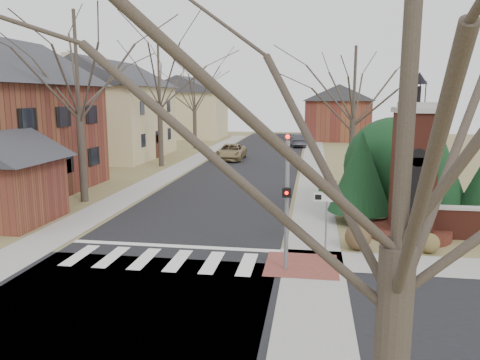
% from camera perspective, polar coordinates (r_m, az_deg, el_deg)
% --- Properties ---
extents(ground, '(120.00, 120.00, 0.00)m').
position_cam_1_polar(ground, '(15.89, -10.50, -10.54)').
color(ground, olive).
rests_on(ground, ground).
extents(main_street, '(8.00, 70.00, 0.01)m').
position_cam_1_polar(main_street, '(36.76, 0.86, 1.47)').
color(main_street, black).
rests_on(main_street, ground).
extents(cross_street, '(120.00, 8.00, 0.01)m').
position_cam_1_polar(cross_street, '(13.32, -14.90, -14.90)').
color(cross_street, black).
rests_on(cross_street, ground).
extents(crosswalk_zone, '(8.00, 2.20, 0.02)m').
position_cam_1_polar(crosswalk_zone, '(16.59, -9.58, -9.56)').
color(crosswalk_zone, silver).
rests_on(crosswalk_zone, ground).
extents(stop_bar, '(8.00, 0.35, 0.02)m').
position_cam_1_polar(stop_bar, '(17.94, -8.06, -7.99)').
color(stop_bar, silver).
rests_on(stop_bar, ground).
extents(sidewalk_right_main, '(2.00, 60.00, 0.02)m').
position_cam_1_polar(sidewalk_right_main, '(36.41, 8.99, 1.27)').
color(sidewalk_right_main, gray).
rests_on(sidewalk_right_main, ground).
extents(sidewalk_left, '(2.00, 60.00, 0.02)m').
position_cam_1_polar(sidewalk_left, '(37.83, -6.96, 1.65)').
color(sidewalk_left, gray).
rests_on(sidewalk_left, ground).
extents(curb_apron, '(2.40, 2.40, 0.02)m').
position_cam_1_polar(curb_apron, '(15.99, 7.49, -10.27)').
color(curb_apron, brown).
rests_on(curb_apron, ground).
extents(traffic_signal_pole, '(0.28, 0.41, 4.50)m').
position_cam_1_polar(traffic_signal_pole, '(14.88, 5.75, -1.45)').
color(traffic_signal_pole, slate).
rests_on(traffic_signal_pole, ground).
extents(sign_post, '(0.90, 0.07, 2.75)m').
position_cam_1_polar(sign_post, '(16.39, 10.51, -2.77)').
color(sign_post, slate).
rests_on(sign_post, ground).
extents(brick_gate_monument, '(3.20, 3.20, 6.47)m').
position_cam_1_polar(brick_gate_monument, '(19.68, 20.27, -0.43)').
color(brick_gate_monument, '#58241A').
rests_on(brick_gate_monument, ground).
extents(house_stucco_left, '(9.80, 12.80, 9.28)m').
position_cam_1_polar(house_stucco_left, '(45.00, -15.67, 8.56)').
color(house_stucco_left, '#CEBF89').
rests_on(house_stucco_left, ground).
extents(garage_left, '(4.80, 4.80, 4.29)m').
position_cam_1_polar(garage_left, '(23.17, -27.13, 0.77)').
color(garage_left, brown).
rests_on(garage_left, ground).
extents(house_distant_left, '(10.80, 8.80, 8.53)m').
position_cam_1_polar(house_distant_left, '(64.30, -6.59, 8.94)').
color(house_distant_left, '#CEBF89').
rests_on(house_distant_left, ground).
extents(house_distant_right, '(8.80, 8.80, 7.30)m').
position_cam_1_polar(house_distant_right, '(62.08, 11.71, 8.20)').
color(house_distant_right, brown).
rests_on(house_distant_right, ground).
extents(evergreen_near, '(2.80, 2.80, 4.10)m').
position_cam_1_polar(evergreen_near, '(21.35, 14.52, 1.03)').
color(evergreen_near, '#473D33').
rests_on(evergreen_near, ground).
extents(evergreen_mid, '(3.40, 3.40, 4.70)m').
position_cam_1_polar(evergreen_mid, '(23.03, 22.46, 1.99)').
color(evergreen_mid, '#473D33').
rests_on(evergreen_mid, ground).
extents(evergreen_mass, '(4.80, 4.80, 4.80)m').
position_cam_1_polar(evergreen_mass, '(24.02, 18.24, 2.08)').
color(evergreen_mass, black).
rests_on(evergreen_mass, ground).
extents(bare_tree_0, '(8.05, 8.05, 11.15)m').
position_cam_1_polar(bare_tree_0, '(26.05, -19.37, 14.30)').
color(bare_tree_0, '#473D33').
rests_on(bare_tree_0, ground).
extents(bare_tree_1, '(8.40, 8.40, 11.64)m').
position_cam_1_polar(bare_tree_1, '(38.03, -9.92, 13.74)').
color(bare_tree_1, '#473D33').
rests_on(bare_tree_1, ground).
extents(bare_tree_2, '(7.35, 7.35, 10.19)m').
position_cam_1_polar(bare_tree_2, '(50.59, -5.62, 11.78)').
color(bare_tree_2, '#473D33').
rests_on(bare_tree_2, ground).
extents(bare_tree_3, '(7.00, 7.00, 9.70)m').
position_cam_1_polar(bare_tree_3, '(30.10, 13.83, 12.02)').
color(bare_tree_3, '#473D33').
rests_on(bare_tree_3, ground).
extents(bare_tree_4, '(6.65, 6.65, 9.21)m').
position_cam_1_polar(bare_tree_4, '(5.13, 20.32, 18.32)').
color(bare_tree_4, '#473D33').
rests_on(bare_tree_4, ground).
extents(pickup_truck, '(2.38, 5.05, 1.39)m').
position_cam_1_polar(pickup_truck, '(41.56, -1.13, 3.44)').
color(pickup_truck, '#937D50').
rests_on(pickup_truck, ground).
extents(distant_car, '(2.09, 4.37, 1.38)m').
position_cam_1_polar(distant_car, '(52.85, 7.07, 4.80)').
color(distant_car, '#33353B').
rests_on(distant_car, ground).
extents(dry_shrub_left, '(0.96, 0.96, 0.96)m').
position_cam_1_polar(dry_shrub_left, '(17.82, 14.19, -6.75)').
color(dry_shrub_left, brown).
rests_on(dry_shrub_left, ground).
extents(dry_shrub_right, '(0.74, 0.74, 0.74)m').
position_cam_1_polar(dry_shrub_right, '(18.26, 22.06, -7.15)').
color(dry_shrub_right, brown).
rests_on(dry_shrub_right, ground).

